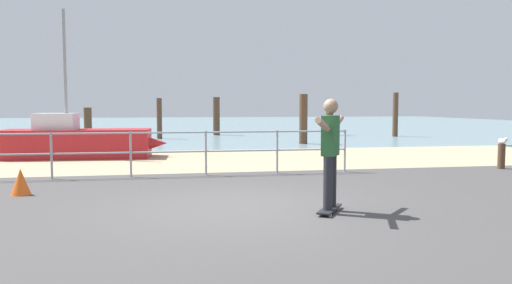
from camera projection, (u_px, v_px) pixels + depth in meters
The scene contains 16 objects.
ground_plane at pixel (248, 222), 6.81m from camera, with size 24.00×10.00×0.04m, color #474444.
beach_strip at pixel (205, 160), 14.67m from camera, with size 24.00×6.00×0.04m, color tan.
sea_surface at pixel (181, 124), 42.15m from camera, with size 72.00×50.00×0.04m, color #75939E.
railing_fence at pixel (131, 147), 10.94m from camera, with size 10.19×0.05×1.05m.
sailboat at pixel (82, 142), 15.04m from camera, with size 5.00×1.64×4.55m.
skateboard at pixel (330, 209), 7.37m from camera, with size 0.60×0.78×0.08m.
skateboarder at pixel (330, 147), 7.30m from camera, with size 0.85×1.27×1.65m.
bollard_short at pixel (501, 157), 12.44m from camera, with size 0.18×0.18×0.66m, color #513826.
seagull at pixel (502, 141), 12.39m from camera, with size 0.19×0.49×0.18m.
groyne_post_0 at pixel (88, 125), 21.20m from camera, with size 0.34×0.34×1.55m, color #513826.
groyne_post_1 at pixel (159, 119), 23.64m from camera, with size 0.25×0.25×2.00m, color #513826.
groyne_post_2 at pixel (216, 116), 26.65m from camera, with size 0.37×0.37×2.10m, color #513826.
groyne_post_3 at pixel (303, 119), 20.53m from camera, with size 0.35×0.35×2.12m, color #513826.
groyne_post_4 at pixel (330, 120), 26.47m from camera, with size 0.40×0.40×1.72m, color #513826.
groyne_post_5 at pixel (395, 115), 25.36m from camera, with size 0.28×0.28×2.31m, color #513826.
traffic_cone at pixel (21, 182), 8.78m from camera, with size 0.36×0.36×0.50m, color #E55919.
Camera 1 is at (-1.07, -7.63, 1.63)m, focal length 34.16 mm.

